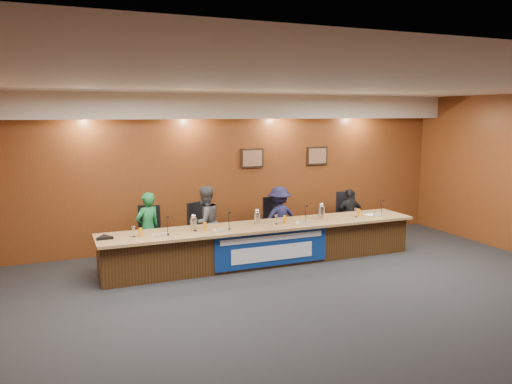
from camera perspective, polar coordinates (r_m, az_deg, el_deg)
floor at (r=7.57m, az=8.18°, el=-12.91°), size 10.00×10.00×0.00m
ceiling at (r=7.04m, az=8.78°, el=12.05°), size 10.00×8.00×0.04m
wall_back at (r=10.73m, az=-2.48°, el=2.49°), size 10.00×0.04×3.20m
soffit at (r=10.43m, az=-2.06°, el=9.74°), size 10.00×0.50×0.50m
dais_body at (r=9.50m, az=0.86°, el=-6.04°), size 6.00×0.80×0.70m
dais_top at (r=9.36m, az=0.98°, el=-3.90°), size 6.10×0.95×0.05m
banner at (r=9.12m, az=1.89°, el=-6.48°), size 2.20×0.02×0.65m
banner_text_upper at (r=9.06m, az=1.93°, el=-5.28°), size 2.00×0.01×0.10m
banner_text_lower at (r=9.13m, az=1.92°, el=-6.99°), size 1.60×0.01×0.28m
wall_photo_left at (r=10.82m, az=-0.44°, el=3.88°), size 0.52×0.04×0.42m
wall_photo_right at (r=11.51m, az=7.00°, el=4.12°), size 0.52×0.04×0.42m
panelist_a at (r=9.51m, az=-12.26°, el=-4.12°), size 0.59×0.50×1.38m
panelist_b at (r=9.75m, az=-5.85°, el=-3.49°), size 0.84×0.76×1.43m
panelist_c at (r=10.31m, az=2.67°, el=-3.04°), size 0.89×0.55×1.33m
panelist_d at (r=11.13m, az=10.63°, el=-2.66°), size 0.72×0.35×1.19m
office_chair_a at (r=9.66m, az=-12.32°, el=-5.20°), size 0.63×0.63×0.08m
office_chair_b at (r=9.90m, az=-6.00°, el=-4.69°), size 0.64×0.64×0.08m
office_chair_c at (r=10.44m, az=2.43°, el=-3.93°), size 0.53×0.53×0.08m
office_chair_d at (r=11.24m, az=10.34°, el=-3.14°), size 0.62×0.62×0.08m
nameplate_a at (r=8.57m, az=-10.92°, el=-4.79°), size 0.24×0.08×0.10m
microphone_a at (r=8.70m, az=-10.12°, el=-4.79°), size 0.07×0.07×0.02m
juice_glass_a at (r=8.66m, az=-13.07°, el=-4.51°), size 0.06×0.06×0.15m
water_glass_a at (r=8.67m, az=-13.82°, el=-4.43°), size 0.08×0.08×0.18m
nameplate_b at (r=8.77m, az=-3.94°, el=-4.33°), size 0.24×0.08×0.10m
microphone_b at (r=8.98m, az=-3.21°, el=-4.24°), size 0.07×0.07×0.02m
juice_glass_b at (r=8.91m, az=-5.88°, el=-3.95°), size 0.06×0.06×0.15m
water_glass_b at (r=8.88m, az=-6.96°, el=-3.90°), size 0.08×0.08×0.18m
nameplate_c at (r=9.38m, az=5.51°, el=-3.47°), size 0.24×0.08×0.10m
microphone_c at (r=9.62m, az=5.55°, el=-3.37°), size 0.07×0.07×0.02m
juice_glass_c at (r=9.48m, az=3.31°, el=-3.13°), size 0.06×0.06×0.15m
water_glass_c at (r=9.37m, az=2.33°, el=-3.17°), size 0.08×0.08×0.18m
nameplate_d at (r=10.33m, az=13.72°, el=-2.53°), size 0.24×0.08×0.10m
microphone_d at (r=10.49m, az=13.97°, el=-2.56°), size 0.07×0.07×0.02m
juice_glass_d at (r=10.30m, az=11.68°, el=-2.32°), size 0.06×0.06×0.15m
water_glass_d at (r=10.19m, az=11.39°, el=-2.35°), size 0.08×0.08×0.18m
carafe_left at (r=8.95m, az=-7.17°, el=-3.64°), size 0.12×0.12×0.23m
carafe_mid at (r=9.39m, az=0.11°, el=-3.00°), size 0.13×0.13×0.22m
carafe_right at (r=9.88m, az=7.47°, el=-2.36°), size 0.13×0.13×0.26m
speakerphone at (r=8.67m, az=-16.93°, el=-5.00°), size 0.32×0.32×0.05m
paper_stack at (r=10.49m, az=13.12°, el=-2.57°), size 0.26×0.33×0.01m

